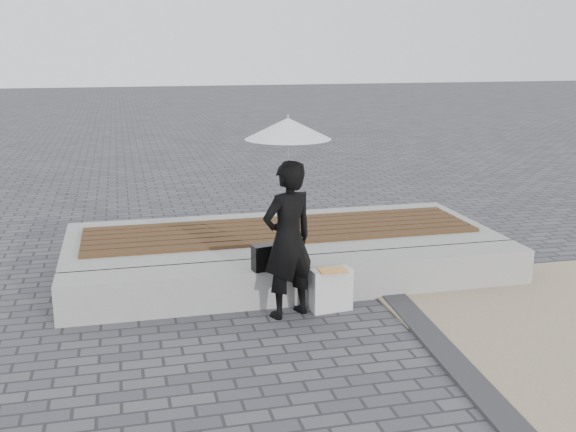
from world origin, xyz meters
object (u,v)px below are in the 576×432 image
at_px(handbag, 270,257).
at_px(woman, 288,240).
at_px(seating_ledge, 307,279).
at_px(parasol, 288,128).
at_px(canvas_tote, 331,290).

bearing_deg(handbag, woman, -77.37).
relative_size(seating_ledge, woman, 3.26).
xyz_separation_m(seating_ledge, handbag, (-0.43, -0.16, 0.33)).
relative_size(parasol, handbag, 2.80).
height_order(seating_ledge, parasol, parasol).
relative_size(seating_ledge, canvas_tote, 11.66).
distance_m(seating_ledge, handbag, 0.56).
height_order(parasol, canvas_tote, parasol).
distance_m(seating_ledge, parasol, 1.71).
height_order(seating_ledge, canvas_tote, canvas_tote).
distance_m(parasol, canvas_tote, 1.67).
height_order(seating_ledge, handbag, handbag).
bearing_deg(parasol, canvas_tote, 3.53).
height_order(parasol, handbag, parasol).
height_order(handbag, canvas_tote, handbag).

